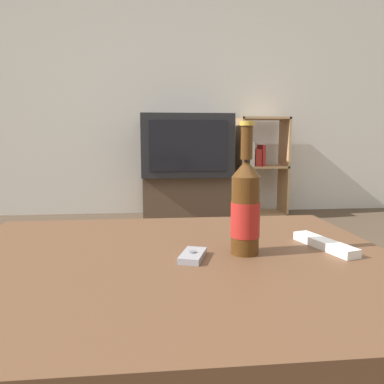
# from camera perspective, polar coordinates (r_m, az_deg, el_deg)

# --- Properties ---
(back_wall) EXTENTS (8.00, 0.05, 2.60)m
(back_wall) POSITION_cam_1_polar(r_m,az_deg,el_deg) (3.86, -5.50, 16.26)
(back_wall) COLOR beige
(back_wall) RESTS_ON ground_plane
(coffee_table) EXTENTS (1.00, 0.82, 0.49)m
(coffee_table) POSITION_cam_1_polar(r_m,az_deg,el_deg) (0.86, -3.03, -14.34)
(coffee_table) COLOR brown
(coffee_table) RESTS_ON ground_plane
(tv_stand) EXTENTS (0.81, 0.41, 0.41)m
(tv_stand) POSITION_cam_1_polar(r_m,az_deg,el_deg) (3.60, -0.98, -0.63)
(tv_stand) COLOR #4C3828
(tv_stand) RESTS_ON ground_plane
(television) EXTENTS (0.82, 0.59, 0.56)m
(television) POSITION_cam_1_polar(r_m,az_deg,el_deg) (3.55, -0.99, 7.13)
(television) COLOR black
(television) RESTS_ON tv_stand
(bookshelf) EXTENTS (0.47, 0.30, 0.96)m
(bookshelf) POSITION_cam_1_polar(r_m,az_deg,el_deg) (3.76, 10.17, 4.30)
(bookshelf) COLOR tan
(bookshelf) RESTS_ON ground_plane
(beer_bottle) EXTENTS (0.07, 0.07, 0.30)m
(beer_bottle) POSITION_cam_1_polar(r_m,az_deg,el_deg) (0.84, 8.15, -2.33)
(beer_bottle) COLOR #47280F
(beer_bottle) RESTS_ON coffee_table
(cell_phone) EXTENTS (0.07, 0.10, 0.02)m
(cell_phone) POSITION_cam_1_polar(r_m,az_deg,el_deg) (0.82, 0.11, -9.67)
(cell_phone) COLOR gray
(cell_phone) RESTS_ON coffee_table
(remote_control) EXTENTS (0.09, 0.19, 0.02)m
(remote_control) POSITION_cam_1_polar(r_m,az_deg,el_deg) (0.95, 19.55, -7.48)
(remote_control) COLOR white
(remote_control) RESTS_ON coffee_table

